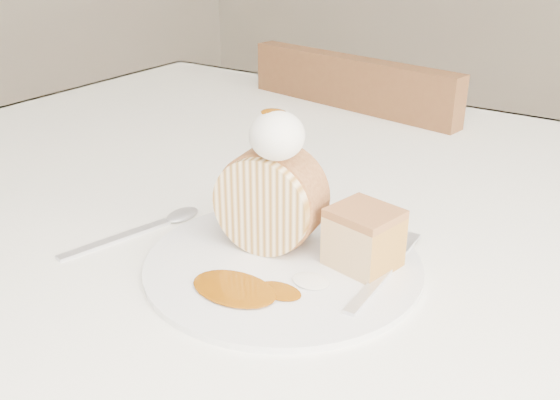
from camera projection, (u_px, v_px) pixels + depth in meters
The scene contains 10 objects.
table at pixel (376, 279), 0.71m from camera, with size 1.40×0.90×0.75m.
chair_far at pixel (374, 234), 1.21m from camera, with size 0.45×0.45×0.83m.
plate at pixel (283, 264), 0.56m from camera, with size 0.25×0.25×0.01m, color white.
roulade_slice at pixel (270, 199), 0.57m from camera, with size 0.09×0.09×0.05m, color #FFE5B1.
cake_chunk at pixel (363, 241), 0.55m from camera, with size 0.06×0.05×0.05m, color #AC7341.
whipped_cream at pixel (277, 136), 0.53m from camera, with size 0.05×0.05×0.04m, color white.
caramel_drizzle at pixel (274, 107), 0.52m from camera, with size 0.02×0.02×0.01m, color #804105.
caramel_pool at pixel (234, 288), 0.52m from camera, with size 0.08×0.05×0.00m, color #804105, non-canonical shape.
fork at pixel (376, 282), 0.52m from camera, with size 0.02×0.15×0.00m, color silver.
spoon at pixel (116, 239), 0.61m from camera, with size 0.02×0.15×0.00m, color silver.
Camera 1 is at (0.25, -0.37, 1.04)m, focal length 40.00 mm.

